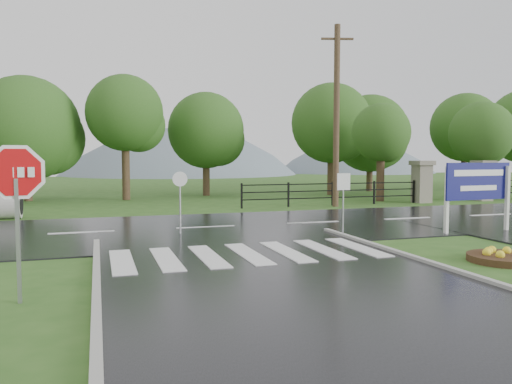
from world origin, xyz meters
name	(u,v)px	position (x,y,z in m)	size (l,w,h in m)	color
ground	(344,319)	(0.00, 0.00, 0.00)	(120.00, 120.00, 0.00)	#2E571D
main_road	(206,228)	(0.00, 10.00, 0.00)	(90.00, 8.00, 0.04)	black
crosswalk	(248,254)	(0.00, 5.00, 0.06)	(6.50, 2.80, 0.02)	silver
pillar_west	(422,181)	(13.00, 16.00, 1.18)	(1.00, 1.00, 2.24)	gray
pillar_east	(483,180)	(17.00, 16.00, 1.18)	(1.00, 1.00, 2.24)	gray
fence_west	(333,191)	(7.75, 16.00, 0.72)	(9.58, 0.08, 1.20)	black
hills	(151,283)	(3.49, 65.00, -15.54)	(102.00, 48.00, 48.00)	slate
treeline	(174,197)	(1.00, 24.00, 0.00)	(83.20, 5.20, 10.00)	#255018
stop_sign	(16,187)	(-4.76, 2.36, 1.94)	(1.23, 0.21, 2.80)	#939399
estate_billboard	(478,185)	(8.05, 6.33, 1.55)	(2.57, 0.25, 2.25)	silver
flower_bed	(503,257)	(5.45, 2.54, 0.12)	(1.61, 1.61, 0.32)	#332111
reg_sign_small	(343,191)	(3.80, 7.30, 1.38)	(0.43, 0.06, 1.93)	#939399
reg_sign_round	(180,194)	(-1.06, 8.81, 1.28)	(0.46, 0.10, 1.98)	#939399
utility_pole_east	(336,115)	(7.67, 15.50, 4.47)	(1.53, 0.51, 8.80)	#473523
entrance_tree_left	(381,133)	(11.40, 17.50, 3.74)	(3.20, 3.20, 5.39)	#3D2B1C
entrance_tree_right	(482,134)	(18.16, 17.50, 3.80)	(3.73, 3.73, 5.69)	#3D2B1C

